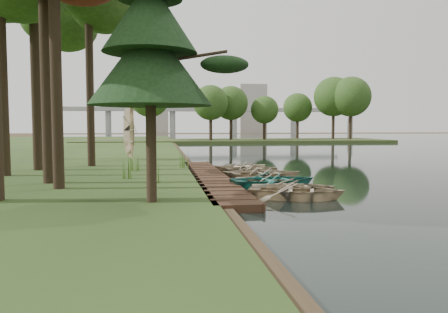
{
  "coord_description": "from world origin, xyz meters",
  "views": [
    {
      "loc": [
        -3.94,
        -20.74,
        2.67
      ],
      "look_at": [
        -0.96,
        -0.34,
        1.22
      ],
      "focal_mm": 35.0,
      "sensor_mm": 36.0,
      "label": 1
    }
  ],
  "objects": [
    {
      "name": "building_b",
      "position": [
        -5.0,
        145.0,
        6.0
      ],
      "size": [
        8.0,
        8.0,
        12.0
      ],
      "primitive_type": "cube",
      "color": "#A5A5A0",
      "rests_on": "ground"
    },
    {
      "name": "rowboat_0",
      "position": [
        0.88,
        -5.73,
        0.41
      ],
      "size": [
        4.07,
        3.48,
        0.71
      ],
      "primitive_type": "imported",
      "rotation": [
        0.0,
        0.0,
        1.22
      ],
      "color": "beige",
      "rests_on": "water"
    },
    {
      "name": "far_trees",
      "position": [
        4.67,
        50.0,
        6.43
      ],
      "size": [
        45.6,
        5.6,
        8.8
      ],
      "color": "black",
      "rests_on": "peninsula"
    },
    {
      "name": "stored_rowboat",
      "position": [
        -5.99,
        10.45,
        0.68
      ],
      "size": [
        3.98,
        3.07,
        0.76
      ],
      "primitive_type": "imported",
      "rotation": [
        3.14,
        0.0,
        1.44
      ],
      "color": "beige",
      "rests_on": "bank"
    },
    {
      "name": "rowboat_6",
      "position": [
        1.09,
        2.78,
        0.36
      ],
      "size": [
        3.11,
        2.29,
        0.62
      ],
      "primitive_type": "imported",
      "rotation": [
        0.0,
        0.0,
        1.62
      ],
      "color": "beige",
      "rests_on": "water"
    },
    {
      "name": "rowboat_1",
      "position": [
        1.1,
        -4.73,
        0.38
      ],
      "size": [
        3.56,
        2.81,
        0.67
      ],
      "primitive_type": "imported",
      "rotation": [
        0.0,
        0.0,
        1.4
      ],
      "color": "beige",
      "rests_on": "water"
    },
    {
      "name": "peninsula",
      "position": [
        8.0,
        50.0,
        0.23
      ],
      "size": [
        50.0,
        14.0,
        0.45
      ],
      "primitive_type": "cube",
      "color": "#36461F",
      "rests_on": "ground"
    },
    {
      "name": "reeds_1",
      "position": [
        -5.37,
        -0.77,
        0.79
      ],
      "size": [
        0.6,
        0.6,
        0.98
      ],
      "primitive_type": "cone",
      "color": "#3F661E",
      "rests_on": "bank"
    },
    {
      "name": "reeds_3",
      "position": [
        -2.6,
        4.28,
        0.81
      ],
      "size": [
        0.6,
        0.6,
        1.01
      ],
      "primitive_type": "cone",
      "color": "#3F661E",
      "rests_on": "bank"
    },
    {
      "name": "rowboat_7",
      "position": [
        0.79,
        4.11,
        0.38
      ],
      "size": [
        3.73,
        3.17,
        0.66
      ],
      "primitive_type": "imported",
      "rotation": [
        0.0,
        0.0,
        1.9
      ],
      "color": "beige",
      "rests_on": "water"
    },
    {
      "name": "building_a",
      "position": [
        30.0,
        140.0,
        9.0
      ],
      "size": [
        10.0,
        8.0,
        18.0
      ],
      "primitive_type": "cube",
      "color": "#A5A5A0",
      "rests_on": "ground"
    },
    {
      "name": "boardwalk",
      "position": [
        -1.6,
        0.0,
        0.15
      ],
      "size": [
        1.6,
        16.0,
        0.3
      ],
      "primitive_type": "cube",
      "color": "#372215",
      "rests_on": "ground"
    },
    {
      "name": "bridge",
      "position": [
        12.31,
        120.0,
        7.08
      ],
      "size": [
        95.9,
        4.0,
        8.6
      ],
      "color": "#A5A5A0",
      "rests_on": "ground"
    },
    {
      "name": "reeds_2",
      "position": [
        -5.34,
        2.69,
        0.78
      ],
      "size": [
        0.6,
        0.6,
        0.95
      ],
      "primitive_type": "cone",
      "color": "#3F661E",
      "rests_on": "bank"
    },
    {
      "name": "rowboat_3",
      "position": [
        0.86,
        -1.93,
        0.36
      ],
      "size": [
        3.13,
        2.31,
        0.63
      ],
      "primitive_type": "imported",
      "rotation": [
        0.0,
        0.0,
        1.52
      ],
      "color": "beige",
      "rests_on": "water"
    },
    {
      "name": "ground",
      "position": [
        0.0,
        0.0,
        0.0
      ],
      "size": [
        300.0,
        300.0,
        0.0
      ],
      "primitive_type": "plane",
      "color": "#3D2F1D"
    },
    {
      "name": "reeds_0",
      "position": [
        -4.28,
        -2.46,
        0.78
      ],
      "size": [
        0.6,
        0.6,
        0.95
      ],
      "primitive_type": "cone",
      "color": "#3F661E",
      "rests_on": "bank"
    },
    {
      "name": "rowboat_4",
      "position": [
        1.19,
        -0.11,
        0.41
      ],
      "size": [
        3.72,
        2.82,
        0.72
      ],
      "primitive_type": "imported",
      "rotation": [
        0.0,
        0.0,
        1.67
      ],
      "color": "beige",
      "rests_on": "water"
    },
    {
      "name": "rowboat_2",
      "position": [
        0.84,
        -2.89,
        0.43
      ],
      "size": [
        4.05,
        3.16,
        0.77
      ],
      "primitive_type": "imported",
      "rotation": [
        0.0,
        0.0,
        1.72
      ],
      "color": "teal",
      "rests_on": "water"
    },
    {
      "name": "tree_6",
      "position": [
        -11.42,
        11.9,
        10.02
      ],
      "size": [
        4.05,
        4.05,
        11.6
      ],
      "color": "black",
      "rests_on": "bank"
    },
    {
      "name": "pine_tree",
      "position": [
        -4.22,
        -7.06,
        5.34
      ],
      "size": [
        3.8,
        3.8,
        8.1
      ],
      "color": "black",
      "rests_on": "bank"
    },
    {
      "name": "rowboat_5",
      "position": [
        0.76,
        1.01,
        0.37
      ],
      "size": [
        3.56,
        2.93,
        0.64
      ],
      "primitive_type": "imported",
      "rotation": [
        0.0,
        0.0,
        1.83
      ],
      "color": "beige",
      "rests_on": "water"
    }
  ]
}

